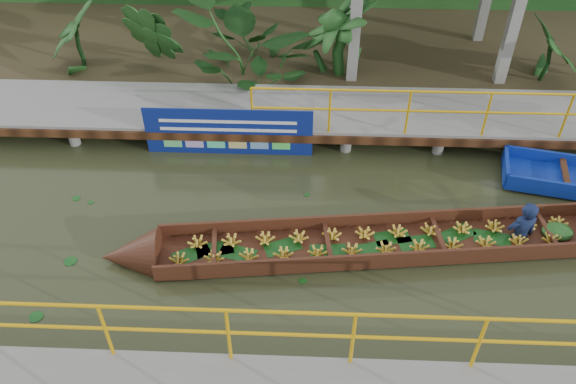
{
  "coord_description": "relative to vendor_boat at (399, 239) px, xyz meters",
  "views": [
    {
      "loc": [
        0.14,
        -7.37,
        7.2
      ],
      "look_at": [
        -0.17,
        0.5,
        0.6
      ],
      "focal_mm": 35.0,
      "sensor_mm": 36.0,
      "label": 1
    }
  ],
  "objects": [
    {
      "name": "land_strip",
      "position": [
        -1.83,
        7.73,
        0.02
      ],
      "size": [
        30.0,
        8.0,
        0.45
      ],
      "primitive_type": "cube",
      "color": "#342B1A",
      "rests_on": "ground"
    },
    {
      "name": "vendor_boat",
      "position": [
        0.0,
        0.0,
        0.0
      ],
      "size": [
        9.88,
        2.09,
        1.98
      ],
      "rotation": [
        0.0,
        0.0,
        0.12
      ],
      "color": "#3B1F10",
      "rests_on": "ground"
    },
    {
      "name": "far_dock",
      "position": [
        -1.81,
        3.66,
        0.27
      ],
      "size": [
        16.0,
        2.06,
        1.66
      ],
      "color": "gray",
      "rests_on": "ground"
    },
    {
      "name": "ground",
      "position": [
        -1.83,
        0.23,
        -0.2
      ],
      "size": [
        80.0,
        80.0,
        0.0
      ],
      "primitive_type": "plane",
      "color": "#2C2F17",
      "rests_on": "ground"
    },
    {
      "name": "blue_banner",
      "position": [
        -3.34,
        2.71,
        0.35
      ],
      "size": [
        3.56,
        0.04,
        1.11
      ],
      "color": "navy",
      "rests_on": "ground"
    },
    {
      "name": "tropical_plants",
      "position": [
        -1.22,
        5.53,
        1.24
      ],
      "size": [
        14.59,
        1.59,
        1.98
      ],
      "color": "#133B14",
      "rests_on": "ground"
    }
  ]
}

